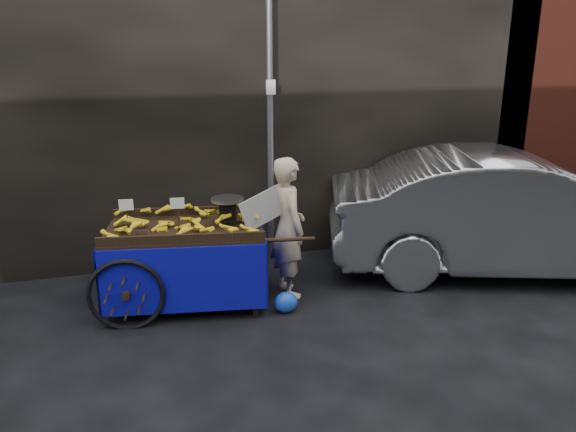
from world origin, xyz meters
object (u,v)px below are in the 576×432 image
object	(u,v)px
vendor	(288,227)
parked_car	(514,213)
banana_cart	(180,236)
plastic_bag	(286,302)

from	to	relation	value
vendor	parked_car	size ratio (longest dim) A/B	0.35
vendor	banana_cart	bearing A→B (deg)	78.71
parked_car	banana_cart	bearing A→B (deg)	105.53
vendor	plastic_bag	bearing A→B (deg)	155.43
banana_cart	vendor	distance (m)	1.26
plastic_bag	parked_car	xyz separation A→B (m)	(3.24, 0.37, 0.67)
vendor	plastic_bag	world-z (taller)	vendor
plastic_bag	parked_car	size ratio (longest dim) A/B	0.06
banana_cart	vendor	size ratio (longest dim) A/B	1.53
plastic_bag	vendor	bearing A→B (deg)	71.14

